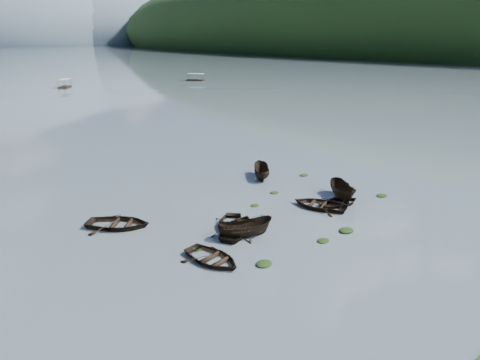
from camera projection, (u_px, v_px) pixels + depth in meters
ground_plane at (344, 248)px, 30.53m from camera, size 2400.00×2400.00×0.00m
right_hill_far at (451, 50)px, 465.26m from camera, size 520.00×1200.00×190.00m
haze_mtn_d at (94, 44)px, 886.85m from camera, size 520.00×520.00×220.00m
rowboat_0 at (212, 261)px, 28.74m from camera, size 3.88×4.91×0.92m
rowboat_1 at (238, 232)px, 33.15m from camera, size 5.74×5.30×0.97m
rowboat_2 at (245, 237)px, 32.33m from camera, size 4.53×3.07×1.64m
rowboat_3 at (320, 207)px, 37.82m from camera, size 5.01×5.71×0.98m
rowboat_4 at (340, 205)px, 38.47m from camera, size 4.43×3.56×0.81m
rowboat_5 at (342, 198)px, 39.92m from camera, size 3.94×4.82×1.78m
rowboat_6 at (118, 227)px, 33.93m from camera, size 6.17×6.11×1.05m
rowboat_7 at (229, 226)px, 34.04m from camera, size 4.97×4.92×0.85m
rowboat_8 at (261, 178)px, 45.82m from camera, size 3.74×4.32×1.62m
weed_clump_0 at (264, 265)px, 28.35m from camera, size 1.20×0.98×0.26m
weed_clump_1 at (323, 241)px, 31.57m from camera, size 1.02×0.81×0.22m
weed_clump_2 at (346, 231)px, 33.20m from camera, size 1.28×1.02×0.28m
weed_clump_3 at (274, 193)px, 41.30m from camera, size 0.89×0.75×0.20m
weed_clump_4 at (382, 196)px, 40.52m from camera, size 1.13×0.90×0.23m
weed_clump_5 at (198, 249)px, 30.48m from camera, size 1.04×0.84×0.22m
weed_clump_6 at (255, 206)px, 38.19m from camera, size 0.84×0.70×0.18m
weed_clump_7 at (304, 176)px, 46.52m from camera, size 1.02×0.82×0.22m
pontoon_centre at (65, 87)px, 126.94m from camera, size 5.40×6.43×2.31m
pontoon_right at (196, 81)px, 146.81m from camera, size 5.30×6.33×2.28m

